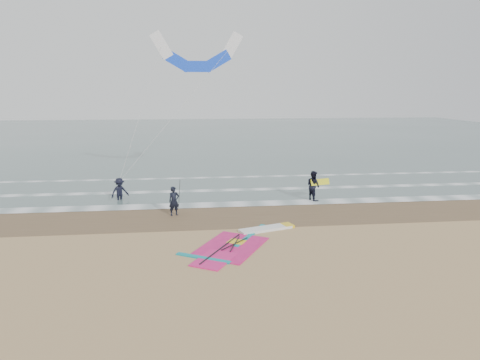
{
  "coord_description": "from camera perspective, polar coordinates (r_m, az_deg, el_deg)",
  "views": [
    {
      "loc": [
        -2.72,
        -16.87,
        6.82
      ],
      "look_at": [
        -0.25,
        5.0,
        2.2
      ],
      "focal_mm": 32.0,
      "sensor_mm": 36.0,
      "label": 1
    }
  ],
  "objects": [
    {
      "name": "wet_sand_band",
      "position": [
        24.02,
        0.33,
        -4.63
      ],
      "size": [
        120.0,
        5.0,
        0.01
      ],
      "primitive_type": "cube",
      "color": "brown",
      "rests_on": "ground"
    },
    {
      "name": "ground",
      "position": [
        18.4,
        2.56,
        -9.91
      ],
      "size": [
        120.0,
        120.0,
        0.0
      ],
      "primitive_type": "plane",
      "color": "tan",
      "rests_on": "ground"
    },
    {
      "name": "person_standing",
      "position": [
        23.94,
        -8.79,
        -2.8
      ],
      "size": [
        0.7,
        0.58,
        1.64
      ],
      "primitive_type": "imported",
      "rotation": [
        0.0,
        0.0,
        0.36
      ],
      "color": "black",
      "rests_on": "ground"
    },
    {
      "name": "sea_water",
      "position": [
        65.29,
        -4.03,
        5.84
      ],
      "size": [
        120.0,
        80.0,
        0.02
      ],
      "primitive_type": "cube",
      "color": "#47605E",
      "rests_on": "ground"
    },
    {
      "name": "windsurf_rig",
      "position": [
        19.77,
        0.26,
        -8.21
      ],
      "size": [
        5.87,
        5.55,
        0.14
      ],
      "color": "white",
      "rests_on": "ground"
    },
    {
      "name": "surf_kite",
      "position": [
        31.32,
        -5.77,
        16.09
      ],
      "size": [
        8.37,
        4.39,
        9.7
      ],
      "color": "white",
      "rests_on": "ground"
    },
    {
      "name": "held_pole",
      "position": [
        23.84,
        -8.1,
        -1.89
      ],
      "size": [
        0.17,
        0.86,
        1.82
      ],
      "color": "black",
      "rests_on": "ground"
    },
    {
      "name": "person_walking",
      "position": [
        27.27,
        9.75,
        -0.76
      ],
      "size": [
        1.04,
        1.14,
        1.89
      ],
      "primitive_type": "imported",
      "rotation": [
        0.0,
        0.0,
        2.0
      ],
      "color": "black",
      "rests_on": "ground"
    },
    {
      "name": "carried_kiteboard",
      "position": [
        27.24,
        10.63,
        -0.26
      ],
      "size": [
        1.3,
        0.51,
        0.39
      ],
      "color": "yellow",
      "rests_on": "ground"
    },
    {
      "name": "foam_waterline",
      "position": [
        28.28,
        -0.73,
        -2.04
      ],
      "size": [
        120.0,
        9.15,
        0.02
      ],
      "color": "white",
      "rests_on": "ground"
    },
    {
      "name": "person_wading",
      "position": [
        27.94,
        -15.77,
        -0.84
      ],
      "size": [
        1.33,
        1.19,
        1.79
      ],
      "primitive_type": "imported",
      "rotation": [
        0.0,
        0.0,
        0.58
      ],
      "color": "black",
      "rests_on": "ground"
    }
  ]
}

